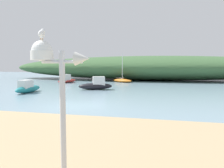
{
  "coord_description": "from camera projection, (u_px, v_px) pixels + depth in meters",
  "views": [
    {
      "loc": [
        5.67,
        -13.67,
        2.61
      ],
      "look_at": [
        1.56,
        2.92,
        1.18
      ],
      "focal_mm": 36.81,
      "sensor_mm": 36.0,
      "label": 1
    }
  ],
  "objects": [
    {
      "name": "ground_plane",
      "position": [
        78.0,
        105.0,
        14.8
      ],
      "size": [
        120.0,
        120.0,
        0.0
      ],
      "primitive_type": "plane",
      "color": "#7A99A8"
    },
    {
      "name": "distant_hill",
      "position": [
        149.0,
        68.0,
        39.9
      ],
      "size": [
        51.28,
        12.9,
        4.15
      ],
      "primitive_type": "ellipsoid",
      "color": "#3D6038",
      "rests_on": "ground"
    },
    {
      "name": "mast_structure",
      "position": [
        52.0,
        67.0,
        4.73
      ],
      "size": [
        1.28,
        0.47,
        2.92
      ],
      "color": "silver",
      "rests_on": "beach_sand"
    },
    {
      "name": "seagull_on_radar",
      "position": [
        42.0,
        33.0,
        4.75
      ],
      "size": [
        0.2,
        0.37,
        0.25
      ],
      "color": "orange",
      "rests_on": "mast_structure"
    },
    {
      "name": "motorboat_far_left",
      "position": [
        28.0,
        88.0,
        21.56
      ],
      "size": [
        1.2,
        3.81,
        1.2
      ],
      "color": "teal",
      "rests_on": "ground"
    },
    {
      "name": "sailboat_far_right",
      "position": [
        122.0,
        80.0,
        34.32
      ],
      "size": [
        3.67,
        2.94,
        4.29
      ],
      "color": "orange",
      "rests_on": "ground"
    },
    {
      "name": "motorboat_east_reach",
      "position": [
        67.0,
        80.0,
        33.52
      ],
      "size": [
        1.92,
        4.19,
        1.24
      ],
      "color": "#B72D28",
      "rests_on": "ground"
    },
    {
      "name": "motorboat_off_point",
      "position": [
        96.0,
        85.0,
        24.2
      ],
      "size": [
        3.71,
        2.46,
        1.38
      ],
      "color": "black",
      "rests_on": "ground"
    }
  ]
}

